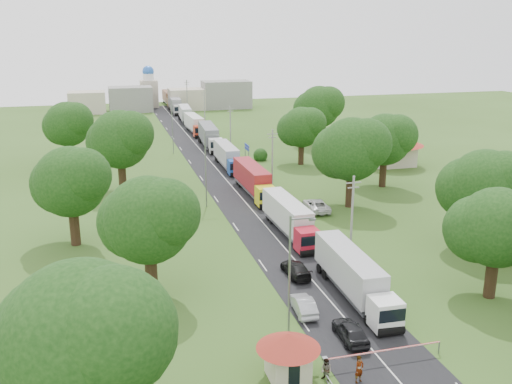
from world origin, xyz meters
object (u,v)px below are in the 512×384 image
object	(u,v)px
info_sign	(247,151)
boom_barrier	(366,355)
guard_booth	(288,350)
car_lane_front	(350,331)
car_lane_mid	(303,305)
truck_0	(353,275)
pedestrian_near	(359,370)

from	to	relation	value
info_sign	boom_barrier	bearing A→B (deg)	-96.24
boom_barrier	guard_booth	size ratio (longest dim) A/B	2.10
boom_barrier	car_lane_front	size ratio (longest dim) A/B	2.09
car_lane_front	car_lane_mid	bearing A→B (deg)	-66.04
boom_barrier	car_lane_front	world-z (taller)	car_lane_front
guard_booth	car_lane_front	bearing A→B (deg)	29.39
boom_barrier	truck_0	xyz separation A→B (m)	(3.60, 10.24, 1.18)
guard_booth	car_lane_mid	xyz separation A→B (m)	(4.20, 8.56, -1.46)
info_sign	pedestrian_near	bearing A→B (deg)	-97.30
info_sign	truck_0	xyz separation A→B (m)	(-2.96, -49.76, -0.93)
guard_booth	car_lane_mid	bearing A→B (deg)	63.86
truck_0	car_lane_front	distance (m)	7.60
boom_barrier	truck_0	world-z (taller)	truck_0
boom_barrier	guard_booth	xyz separation A→B (m)	(-5.84, -0.00, 1.27)
guard_booth	info_sign	world-z (taller)	info_sign
car_lane_front	pedestrian_near	world-z (taller)	pedestrian_near
info_sign	truck_0	bearing A→B (deg)	-93.40
car_lane_mid	truck_0	bearing A→B (deg)	-157.78
info_sign	car_lane_mid	size ratio (longest dim) A/B	0.95
car_lane_mid	pedestrian_near	xyz separation A→B (m)	(0.30, -10.23, 0.27)
guard_booth	info_sign	distance (m)	61.27
car_lane_front	info_sign	bearing A→B (deg)	-93.85
car_lane_mid	pedestrian_near	bearing A→B (deg)	96.08
guard_booth	car_lane_front	world-z (taller)	guard_booth
boom_barrier	guard_booth	distance (m)	5.98
info_sign	car_lane_front	xyz separation A→B (m)	(-6.20, -56.51, -2.25)
info_sign	guard_booth	bearing A→B (deg)	-101.68
pedestrian_near	boom_barrier	bearing A→B (deg)	31.42
guard_booth	car_lane_mid	size ratio (longest dim) A/B	1.02
boom_barrier	info_sign	size ratio (longest dim) A/B	2.25
car_lane_front	truck_0	bearing A→B (deg)	-113.24
guard_booth	info_sign	xyz separation A→B (m)	(12.40, 60.00, 0.84)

